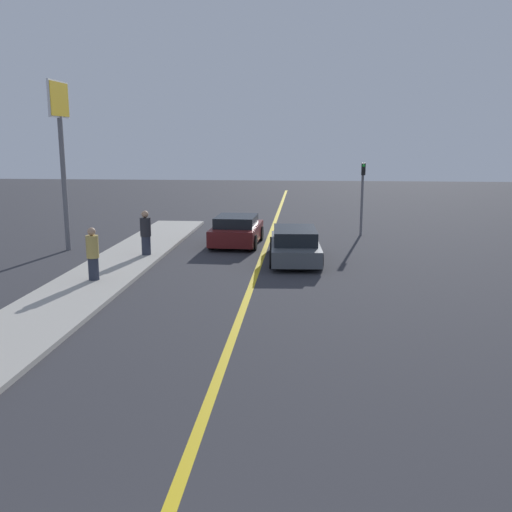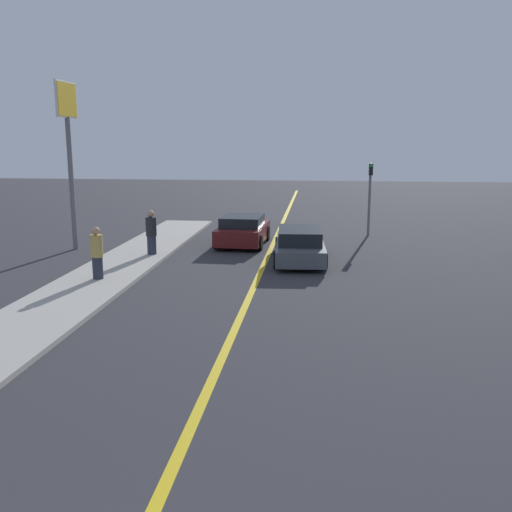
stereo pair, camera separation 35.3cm
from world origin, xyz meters
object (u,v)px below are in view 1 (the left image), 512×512
at_px(traffic_light, 362,191).
at_px(pedestrian_mid_group, 93,254).
at_px(pedestrian_far_standing, 146,233).
at_px(car_ahead_center, 237,230).
at_px(car_near_right_lane, 295,245).
at_px(roadside_sign, 60,126).

bearing_deg(traffic_light, pedestrian_mid_group, -132.97).
bearing_deg(pedestrian_far_standing, car_ahead_center, 43.83).
relative_size(car_near_right_lane, pedestrian_far_standing, 2.75).
xyz_separation_m(car_near_right_lane, roadside_sign, (-9.41, 1.29, 4.41)).
height_order(car_ahead_center, pedestrian_mid_group, pedestrian_mid_group).
height_order(car_ahead_center, pedestrian_far_standing, pedestrian_far_standing).
relative_size(car_near_right_lane, roadside_sign, 0.70).
relative_size(pedestrian_far_standing, traffic_light, 0.50).
relative_size(car_near_right_lane, car_ahead_center, 1.21).
xyz_separation_m(pedestrian_mid_group, roadside_sign, (-3.09, 5.32, 4.06)).
relative_size(pedestrian_mid_group, traffic_light, 0.49).
bearing_deg(car_near_right_lane, traffic_light, 60.01).
distance_m(pedestrian_mid_group, traffic_light, 13.79).
bearing_deg(roadside_sign, car_near_right_lane, -7.81).
height_order(car_near_right_lane, car_ahead_center, car_ahead_center).
xyz_separation_m(traffic_light, roadside_sign, (-12.45, -4.73, 2.88)).
distance_m(pedestrian_far_standing, roadside_sign, 5.60).
height_order(car_near_right_lane, pedestrian_far_standing, pedestrian_far_standing).
xyz_separation_m(pedestrian_mid_group, traffic_light, (9.37, 10.05, 1.17)).
height_order(car_near_right_lane, traffic_light, traffic_light).
bearing_deg(pedestrian_far_standing, car_near_right_lane, -0.26).
height_order(car_ahead_center, traffic_light, traffic_light).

